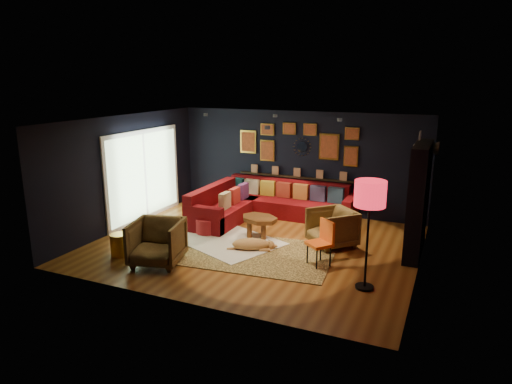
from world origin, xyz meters
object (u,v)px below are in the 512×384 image
at_px(sectional, 262,205).
at_px(floor_lamp, 370,198).
at_px(armchair_left, 157,240).
at_px(dog, 251,242).
at_px(orange_chair, 322,239).
at_px(gold_stool, 120,245).
at_px(armchair_right, 332,226).
at_px(pouf, 207,225).
at_px(coffee_table, 259,221).

bearing_deg(sectional, floor_lamp, -43.15).
xyz_separation_m(armchair_left, dog, (1.33, 1.33, -0.28)).
bearing_deg(orange_chair, gold_stool, -124.36).
xyz_separation_m(armchair_left, floor_lamp, (3.77, 0.54, 1.10)).
bearing_deg(armchair_right, floor_lamp, -15.46).
xyz_separation_m(pouf, armchair_right, (2.75, 0.40, 0.24)).
bearing_deg(floor_lamp, gold_stool, -173.95).
bearing_deg(armchair_right, dog, -103.27).
distance_m(armchair_left, orange_chair, 3.09).
bearing_deg(floor_lamp, armchair_left, -171.86).
bearing_deg(pouf, armchair_right, 8.29).
height_order(armchair_right, orange_chair, armchair_right).
distance_m(orange_chair, dog, 1.55).
height_order(sectional, orange_chair, sectional).
xyz_separation_m(sectional, armchair_right, (2.10, -1.21, 0.11)).
bearing_deg(floor_lamp, orange_chair, 144.29).
xyz_separation_m(sectional, orange_chair, (2.19, -2.25, 0.18)).
height_order(pouf, dog, pouf).
distance_m(coffee_table, floor_lamp, 3.25).
xyz_separation_m(pouf, gold_stool, (-0.94, -1.81, 0.03)).
bearing_deg(armchair_right, coffee_table, -130.89).
relative_size(armchair_right, gold_stool, 1.95).
height_order(coffee_table, armchair_left, armchair_left).
xyz_separation_m(armchair_right, gold_stool, (-3.68, -2.21, -0.21)).
relative_size(sectional, gold_stool, 7.73).
relative_size(armchair_left, dog, 0.89).
relative_size(armchair_right, orange_chair, 1.00).
xyz_separation_m(pouf, floor_lamp, (3.76, -1.31, 1.37)).
distance_m(coffee_table, armchair_left, 2.41).
bearing_deg(pouf, dog, -21.53).
bearing_deg(coffee_table, gold_stool, -135.58).
height_order(pouf, armchair_left, armchair_left).
bearing_deg(orange_chair, armchair_left, -118.53).
height_order(sectional, armchair_left, armchair_left).
bearing_deg(sectional, orange_chair, -45.85).
height_order(gold_stool, dog, gold_stool).
bearing_deg(orange_chair, pouf, -154.31).
relative_size(armchair_right, dog, 0.83).
relative_size(sectional, armchair_left, 3.66).
relative_size(coffee_table, armchair_right, 1.22).
relative_size(coffee_table, floor_lamp, 0.57).
xyz_separation_m(coffee_table, armchair_left, (-1.18, -2.10, 0.08)).
distance_m(armchair_left, dog, 1.90).
distance_m(gold_stool, floor_lamp, 4.91).
bearing_deg(armchair_left, armchair_right, 25.02).
relative_size(sectional, orange_chair, 3.97).
distance_m(orange_chair, floor_lamp, 1.56).
distance_m(pouf, armchair_left, 1.87).
distance_m(sectional, pouf, 1.74).
relative_size(coffee_table, dog, 1.01).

